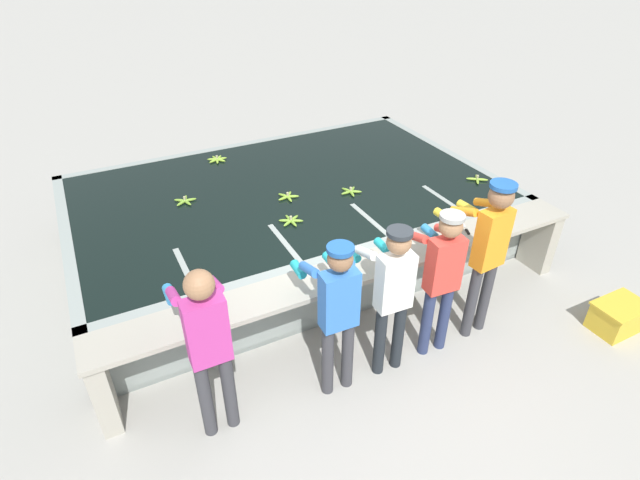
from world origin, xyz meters
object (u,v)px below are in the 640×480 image
Objects in this scene: banana_bunch_floating_2 at (185,201)px; banana_bunch_floating_5 at (351,191)px; worker_3 at (441,272)px; banana_bunch_floating_0 at (291,221)px; worker_1 at (337,307)px; worker_4 at (488,245)px; worker_2 at (392,289)px; crate at (618,316)px; banana_bunch_floating_1 at (217,159)px; banana_bunch_floating_4 at (477,179)px; knife_0 at (465,228)px; banana_bunch_floating_3 at (288,197)px; worker_0 at (207,340)px.

banana_bunch_floating_5 is (1.91, -0.70, 0.00)m from banana_bunch_floating_2.
banana_bunch_floating_0 is (-0.79, 1.65, -0.11)m from worker_3.
worker_4 reaches higher than worker_1.
worker_2 is at bearing -65.89° from banana_bunch_floating_2.
banana_bunch_floating_2 reaches higher than crate.
banana_bunch_floating_0 is (-0.24, 1.66, -0.11)m from worker_2.
banana_bunch_floating_0 and banana_bunch_floating_1 have the same top height.
banana_bunch_floating_4 reaches higher than knife_0.
crate is at bearing -40.45° from banana_bunch_floating_0.
banana_bunch_floating_0 and banana_bunch_floating_3 have the same top height.
worker_4 is 6.33× the size of banana_bunch_floating_5.
worker_0 reaches higher than crate.
banana_bunch_floating_3 is at bearing 69.81° from banana_bunch_floating_0.
banana_bunch_floating_3 is (-1.15, 2.18, -0.23)m from worker_4.
worker_0 is 4.27m from banana_bunch_floating_4.
banana_bunch_floating_5 is at bearing 164.64° from banana_bunch_floating_4.
banana_bunch_floating_0 is at bearing 79.40° from worker_1.
worker_2 reaches higher than banana_bunch_floating_4.
banana_bunch_floating_1 is 5.33m from crate.
worker_0 is 3.04m from banana_bunch_floating_5.
banana_bunch_floating_3 reaches higher than crate.
banana_bunch_floating_1 is 1.54m from banana_bunch_floating_3.
worker_4 is at bearing 0.48° from worker_1.
worker_0 is at bearing -107.98° from banana_bunch_floating_1.
banana_bunch_floating_2 is (-0.95, 1.01, 0.00)m from banana_bunch_floating_0.
banana_bunch_floating_4 is 2.31m from crate.
crate is (1.95, -0.69, -0.79)m from worker_3.
banana_bunch_floating_1 is at bearing 121.87° from knife_0.
worker_0 reaches higher than knife_0.
worker_3 is 0.91× the size of worker_4.
banana_bunch_floating_4 is at bearing 27.38° from worker_1.
banana_bunch_floating_0 is (-1.35, 1.64, -0.23)m from worker_4.
banana_bunch_floating_5 is (0.96, 0.31, 0.00)m from banana_bunch_floating_0.
worker_0 is 6.05× the size of banana_bunch_floating_2.
worker_3 is at bearing 0.71° from worker_2.
banana_bunch_floating_5 is 0.50× the size of crate.
worker_1 is at bearing 179.91° from worker_3.
banana_bunch_floating_1 is (1.17, 3.61, -0.16)m from worker_0.
worker_1 is 3.29m from banana_bunch_floating_4.
banana_bunch_floating_4 is (2.61, -0.14, 0.00)m from banana_bunch_floating_0.
worker_4 is at bearing -0.99° from worker_0.
worker_3 is at bearing -140.21° from banana_bunch_floating_4.
worker_2 is 5.75× the size of banana_bunch_floating_5.
worker_0 is at bearing -127.04° from banana_bunch_floating_3.
banana_bunch_floating_0 is 1.01m from banana_bunch_floating_5.
banana_bunch_floating_5 is (-0.39, 1.95, -0.23)m from worker_4.
crate is (2.50, -0.68, -0.79)m from worker_2.
worker_1 is at bearing -100.60° from banana_bunch_floating_0.
worker_1 is (1.10, -0.06, -0.05)m from worker_0.
banana_bunch_floating_4 is at bearing -15.87° from banana_bunch_floating_3.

